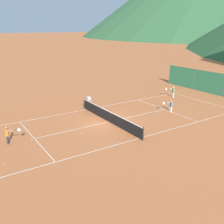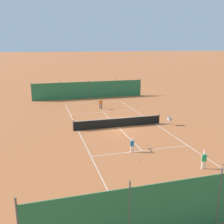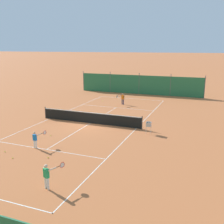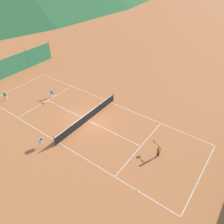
{
  "view_description": "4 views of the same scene",
  "coord_description": "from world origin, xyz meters",
  "px_view_note": "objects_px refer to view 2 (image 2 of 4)",
  "views": [
    {
      "loc": [
        17.68,
        -11.13,
        7.79
      ],
      "look_at": [
        1.3,
        -0.53,
        1.34
      ],
      "focal_mm": 42.0,
      "sensor_mm": 36.0,
      "label": 1
    },
    {
      "loc": [
        7.54,
        24.32,
        8.15
      ],
      "look_at": [
        0.11,
        -1.9,
        1.12
      ],
      "focal_mm": 42.0,
      "sensor_mm": 36.0,
      "label": 2
    },
    {
      "loc": [
        -9.55,
        19.47,
        6.36
      ],
      "look_at": [
        -1.84,
        -0.41,
        1.06
      ],
      "focal_mm": 42.0,
      "sensor_mm": 36.0,
      "label": 3
    },
    {
      "loc": [
        -12.88,
        -12.52,
        14.63
      ],
      "look_at": [
        1.89,
        -1.76,
        0.74
      ],
      "focal_mm": 35.0,
      "sensor_mm": 36.0,
      "label": 4
    }
  ],
  "objects_px": {
    "tennis_ball_far_corner": "(129,106)",
    "tennis_ball_mid_court": "(138,162)",
    "player_far_service": "(204,159)",
    "tennis_ball_by_net_left": "(118,142)",
    "tennis_ball_alley_right": "(78,108)",
    "ball_hopper": "(170,119)",
    "tennis_ball_near_corner": "(101,120)",
    "tennis_ball_alley_left": "(121,160)",
    "player_near_service": "(101,103)",
    "tennis_ball_by_net_right": "(158,155)",
    "tennis_ball_service_box": "(102,111)",
    "player_near_baseline": "(132,144)",
    "tennis_net": "(118,122)"
  },
  "relations": [
    {
      "from": "ball_hopper",
      "to": "tennis_ball_alley_right",
      "type": "bearing_deg",
      "value": -51.09
    },
    {
      "from": "tennis_ball_by_net_right",
      "to": "tennis_ball_near_corner",
      "type": "bearing_deg",
      "value": -79.95
    },
    {
      "from": "player_far_service",
      "to": "tennis_ball_by_net_left",
      "type": "height_order",
      "value": "player_far_service"
    },
    {
      "from": "player_near_service",
      "to": "ball_hopper",
      "type": "bearing_deg",
      "value": 119.86
    },
    {
      "from": "tennis_ball_far_corner",
      "to": "tennis_ball_service_box",
      "type": "bearing_deg",
      "value": 23.27
    },
    {
      "from": "ball_hopper",
      "to": "player_near_baseline",
      "type": "bearing_deg",
      "value": 41.86
    },
    {
      "from": "tennis_ball_mid_court",
      "to": "player_near_service",
      "type": "bearing_deg",
      "value": -94.06
    },
    {
      "from": "player_far_service",
      "to": "ball_hopper",
      "type": "distance_m",
      "value": 9.79
    },
    {
      "from": "tennis_ball_far_corner",
      "to": "tennis_ball_by_net_right",
      "type": "bearing_deg",
      "value": 78.41
    },
    {
      "from": "tennis_ball_near_corner",
      "to": "tennis_ball_mid_court",
      "type": "relative_size",
      "value": 1.0
    },
    {
      "from": "tennis_ball_by_net_left",
      "to": "tennis_ball_alley_left",
      "type": "bearing_deg",
      "value": 76.3
    },
    {
      "from": "tennis_ball_near_corner",
      "to": "tennis_ball_alley_right",
      "type": "height_order",
      "value": "same"
    },
    {
      "from": "tennis_ball_service_box",
      "to": "tennis_ball_mid_court",
      "type": "height_order",
      "value": "same"
    },
    {
      "from": "tennis_ball_by_net_right",
      "to": "tennis_net",
      "type": "bearing_deg",
      "value": -83.48
    },
    {
      "from": "player_near_baseline",
      "to": "player_far_service",
      "type": "relative_size",
      "value": 0.9
    },
    {
      "from": "tennis_ball_far_corner",
      "to": "tennis_ball_mid_court",
      "type": "height_order",
      "value": "same"
    },
    {
      "from": "player_near_baseline",
      "to": "tennis_ball_alley_left",
      "type": "xyz_separation_m",
      "value": [
        1.36,
        1.33,
        -0.61
      ]
    },
    {
      "from": "player_far_service",
      "to": "tennis_ball_far_corner",
      "type": "distance_m",
      "value": 18.88
    },
    {
      "from": "tennis_net",
      "to": "tennis_ball_by_net_left",
      "type": "height_order",
      "value": "tennis_net"
    },
    {
      "from": "tennis_ball_near_corner",
      "to": "tennis_ball_by_net_left",
      "type": "distance_m",
      "value": 7.1
    },
    {
      "from": "tennis_ball_alley_left",
      "to": "tennis_ball_mid_court",
      "type": "relative_size",
      "value": 1.0
    },
    {
      "from": "tennis_ball_by_net_right",
      "to": "player_far_service",
      "type": "bearing_deg",
      "value": 124.69
    },
    {
      "from": "tennis_ball_by_net_right",
      "to": "ball_hopper",
      "type": "distance_m",
      "value": 7.98
    },
    {
      "from": "player_far_service",
      "to": "tennis_ball_by_net_left",
      "type": "relative_size",
      "value": 18.46
    },
    {
      "from": "player_near_baseline",
      "to": "ball_hopper",
      "type": "bearing_deg",
      "value": -138.14
    },
    {
      "from": "tennis_net",
      "to": "tennis_ball_mid_court",
      "type": "bearing_deg",
      "value": 82.77
    },
    {
      "from": "tennis_ball_alley_left",
      "to": "tennis_ball_by_net_left",
      "type": "distance_m",
      "value": 3.76
    },
    {
      "from": "tennis_ball_service_box",
      "to": "ball_hopper",
      "type": "bearing_deg",
      "value": 125.75
    },
    {
      "from": "player_far_service",
      "to": "tennis_ball_mid_court",
      "type": "xyz_separation_m",
      "value": [
        3.91,
        -2.09,
        -0.68
      ]
    },
    {
      "from": "tennis_ball_far_corner",
      "to": "ball_hopper",
      "type": "distance_m",
      "value": 9.43
    },
    {
      "from": "player_far_service",
      "to": "tennis_ball_mid_court",
      "type": "relative_size",
      "value": 18.46
    },
    {
      "from": "tennis_ball_near_corner",
      "to": "tennis_ball_by_net_left",
      "type": "xyz_separation_m",
      "value": [
        0.27,
        7.09,
        0.0
      ]
    },
    {
      "from": "tennis_ball_far_corner",
      "to": "tennis_ball_mid_court",
      "type": "relative_size",
      "value": 1.0
    },
    {
      "from": "tennis_ball_service_box",
      "to": "tennis_ball_by_net_left",
      "type": "xyz_separation_m",
      "value": [
        1.18,
        10.67,
        0.0
      ]
    },
    {
      "from": "tennis_ball_near_corner",
      "to": "tennis_ball_mid_court",
      "type": "distance_m",
      "value": 11.33
    },
    {
      "from": "player_near_service",
      "to": "tennis_ball_far_corner",
      "type": "bearing_deg",
      "value": -175.73
    },
    {
      "from": "tennis_ball_alley_right",
      "to": "ball_hopper",
      "type": "distance_m",
      "value": 12.8
    },
    {
      "from": "tennis_ball_alley_left",
      "to": "tennis_ball_by_net_right",
      "type": "relative_size",
      "value": 1.0
    },
    {
      "from": "tennis_net",
      "to": "tennis_ball_near_corner",
      "type": "xyz_separation_m",
      "value": [
        1.01,
        -3.04,
        -0.47
      ]
    },
    {
      "from": "player_far_service",
      "to": "tennis_ball_near_corner",
      "type": "distance_m",
      "value": 13.98
    },
    {
      "from": "tennis_ball_alley_left",
      "to": "tennis_ball_service_box",
      "type": "bearing_deg",
      "value": -98.21
    },
    {
      "from": "tennis_ball_service_box",
      "to": "player_near_baseline",
      "type": "bearing_deg",
      "value": 86.89
    },
    {
      "from": "tennis_ball_mid_court",
      "to": "ball_hopper",
      "type": "bearing_deg",
      "value": -130.68
    },
    {
      "from": "player_near_baseline",
      "to": "ball_hopper",
      "type": "distance_m",
      "value": 8.22
    },
    {
      "from": "player_near_service",
      "to": "tennis_ball_by_net_left",
      "type": "xyz_separation_m",
      "value": [
        1.4,
        12.19,
        -0.71
      ]
    },
    {
      "from": "player_far_service",
      "to": "tennis_ball_alley_left",
      "type": "xyz_separation_m",
      "value": [
        5.03,
        -2.67,
        -0.68
      ]
    },
    {
      "from": "tennis_ball_far_corner",
      "to": "tennis_ball_by_net_right",
      "type": "height_order",
      "value": "same"
    },
    {
      "from": "player_far_service",
      "to": "tennis_ball_far_corner",
      "type": "relative_size",
      "value": 18.46
    },
    {
      "from": "player_far_service",
      "to": "player_near_service",
      "type": "relative_size",
      "value": 0.95
    },
    {
      "from": "player_far_service",
      "to": "ball_hopper",
      "type": "xyz_separation_m",
      "value": [
        -2.45,
        -9.48,
        -0.06
      ]
    }
  ]
}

